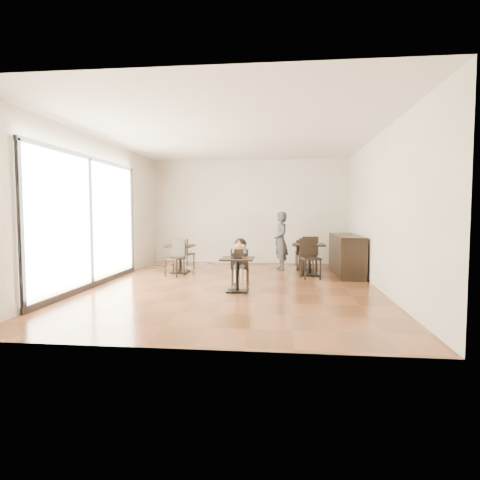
# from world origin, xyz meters

# --- Properties ---
(floor) EXTENTS (6.00, 8.00, 0.01)m
(floor) POSITION_xyz_m (0.00, 0.00, 0.00)
(floor) COLOR brown
(floor) RESTS_ON ground
(ceiling) EXTENTS (6.00, 8.00, 0.01)m
(ceiling) POSITION_xyz_m (0.00, 0.00, 3.20)
(ceiling) COLOR white
(ceiling) RESTS_ON floor
(wall_back) EXTENTS (6.00, 0.01, 3.20)m
(wall_back) POSITION_xyz_m (0.00, 4.00, 1.60)
(wall_back) COLOR silver
(wall_back) RESTS_ON floor
(wall_front) EXTENTS (6.00, 0.01, 3.20)m
(wall_front) POSITION_xyz_m (0.00, -4.00, 1.60)
(wall_front) COLOR silver
(wall_front) RESTS_ON floor
(wall_left) EXTENTS (0.01, 8.00, 3.20)m
(wall_left) POSITION_xyz_m (-3.00, 0.00, 1.60)
(wall_left) COLOR silver
(wall_left) RESTS_ON floor
(wall_right) EXTENTS (0.01, 8.00, 3.20)m
(wall_right) POSITION_xyz_m (3.00, 0.00, 1.60)
(wall_right) COLOR silver
(wall_right) RESTS_ON floor
(storefront_window) EXTENTS (0.04, 4.50, 2.60)m
(storefront_window) POSITION_xyz_m (-2.97, -0.50, 1.40)
(storefront_window) COLOR white
(storefront_window) RESTS_ON floor
(child_table) EXTENTS (0.64, 0.64, 0.68)m
(child_table) POSITION_xyz_m (0.14, -0.61, 0.34)
(child_table) COLOR black
(child_table) RESTS_ON floor
(child_chair) EXTENTS (0.37, 0.37, 0.82)m
(child_chair) POSITION_xyz_m (0.14, -0.06, 0.41)
(child_chair) COLOR black
(child_chair) RESTS_ON floor
(child) EXTENTS (0.37, 0.51, 1.03)m
(child) POSITION_xyz_m (0.14, -0.06, 0.51)
(child) COLOR slate
(child) RESTS_ON child_chair
(plate) EXTENTS (0.23, 0.23, 0.01)m
(plate) POSITION_xyz_m (0.14, -0.71, 0.69)
(plate) COLOR black
(plate) RESTS_ON child_table
(pizza_slice) EXTENTS (0.24, 0.18, 0.06)m
(pizza_slice) POSITION_xyz_m (0.14, -0.25, 0.89)
(pizza_slice) COLOR #DAB478
(pizza_slice) RESTS_ON child
(adult_patron) EXTENTS (0.54, 0.67, 1.59)m
(adult_patron) POSITION_xyz_m (0.98, 2.49, 0.80)
(adult_patron) COLOR #3A393F
(adult_patron) RESTS_ON floor
(cafe_table_mid) EXTENTS (0.90, 0.90, 0.79)m
(cafe_table_mid) POSITION_xyz_m (1.70, 1.69, 0.40)
(cafe_table_mid) COLOR black
(cafe_table_mid) RESTS_ON floor
(cafe_table_left) EXTENTS (0.88, 0.88, 0.73)m
(cafe_table_left) POSITION_xyz_m (-1.63, 1.71, 0.36)
(cafe_table_left) COLOR black
(cafe_table_left) RESTS_ON floor
(cafe_table_back) EXTENTS (0.83, 0.83, 0.70)m
(cafe_table_back) POSITION_xyz_m (1.63, 2.79, 0.35)
(cafe_table_back) COLOR black
(cafe_table_back) RESTS_ON floor
(chair_mid_a) EXTENTS (0.51, 0.51, 0.95)m
(chair_mid_a) POSITION_xyz_m (1.70, 2.24, 0.48)
(chair_mid_a) COLOR black
(chair_mid_a) RESTS_ON floor
(chair_mid_b) EXTENTS (0.51, 0.51, 0.95)m
(chair_mid_b) POSITION_xyz_m (1.70, 1.14, 0.48)
(chair_mid_b) COLOR black
(chair_mid_b) RESTS_ON floor
(chair_left_a) EXTENTS (0.51, 0.51, 0.87)m
(chair_left_a) POSITION_xyz_m (-1.63, 2.26, 0.44)
(chair_left_a) COLOR black
(chair_left_a) RESTS_ON floor
(chair_left_b) EXTENTS (0.51, 0.51, 0.87)m
(chair_left_b) POSITION_xyz_m (-1.63, 1.16, 0.44)
(chair_left_b) COLOR black
(chair_left_b) RESTS_ON floor
(chair_back_a) EXTENTS (0.47, 0.47, 0.84)m
(chair_back_a) POSITION_xyz_m (1.63, 3.34, 0.42)
(chair_back_a) COLOR black
(chair_back_a) RESTS_ON floor
(chair_back_b) EXTENTS (0.47, 0.47, 0.84)m
(chair_back_b) POSITION_xyz_m (1.63, 2.24, 0.42)
(chair_back_b) COLOR black
(chair_back_b) RESTS_ON floor
(service_counter) EXTENTS (0.60, 2.40, 1.00)m
(service_counter) POSITION_xyz_m (2.65, 2.00, 0.50)
(service_counter) COLOR black
(service_counter) RESTS_ON floor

